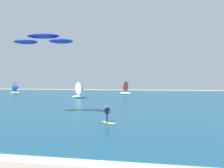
{
  "coord_description": "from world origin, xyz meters",
  "views": [
    {
      "loc": [
        4.43,
        -4.82,
        4.22
      ],
      "look_at": [
        -0.06,
        19.43,
        3.91
      ],
      "focal_mm": 36.65,
      "sensor_mm": 36.0,
      "label": 1
    }
  ],
  "objects": [
    {
      "name": "kite",
      "position": [
        -8.31,
        19.93,
        9.09
      ],
      "size": [
        7.22,
        2.77,
        1.07
      ],
      "color": "#1E33B2"
    },
    {
      "name": "sailboat_leading",
      "position": [
        -39.88,
        62.85,
        1.96
      ],
      "size": [
        3.43,
        2.88,
        4.06
      ],
      "color": "white",
      "rests_on": "ocean"
    },
    {
      "name": "sailboat_anchored_offshore",
      "position": [
        -13.34,
        48.85,
        2.11
      ],
      "size": [
        3.85,
        3.89,
        4.39
      ],
      "color": "white",
      "rests_on": "ocean"
    },
    {
      "name": "ocean",
      "position": [
        0.0,
        51.93,
        0.05
      ],
      "size": [
        160.0,
        90.0,
        0.1
      ],
      "primitive_type": "cube",
      "color": "navy",
      "rests_on": "ground"
    },
    {
      "name": "kitesurfer",
      "position": [
        -0.06,
        17.29,
        0.7
      ],
      "size": [
        1.77,
        1.79,
        1.67
      ],
      "color": "yellow",
      "rests_on": "ocean"
    },
    {
      "name": "sailboat_mid_right",
      "position": [
        -4.85,
        65.31,
        2.25
      ],
      "size": [
        4.18,
        3.7,
        4.7
      ],
      "color": "white",
      "rests_on": "ocean"
    },
    {
      "name": "shoreline_foam",
      "position": [
        2.74,
        6.81,
        0.01
      ],
      "size": [
        104.05,
        1.83,
        0.01
      ],
      "primitive_type": "cube",
      "color": "white",
      "rests_on": "ground"
    }
  ]
}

